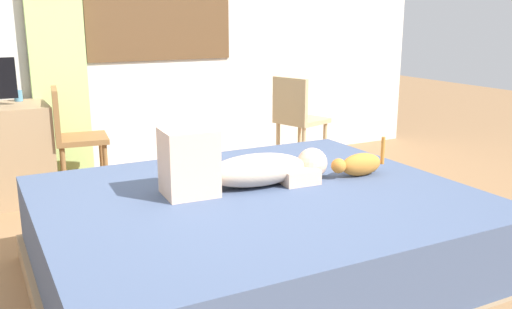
# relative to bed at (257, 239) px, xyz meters

# --- Properties ---
(ground_plane) EXTENTS (16.00, 16.00, 0.00)m
(ground_plane) POSITION_rel_bed_xyz_m (-0.11, -0.07, -0.25)
(ground_plane) COLOR olive
(back_wall_with_window) EXTENTS (6.40, 0.14, 2.90)m
(back_wall_with_window) POSITION_rel_bed_xyz_m (-0.10, 2.47, 1.21)
(back_wall_with_window) COLOR silver
(back_wall_with_window) RESTS_ON ground
(bed) EXTENTS (2.20, 1.86, 0.50)m
(bed) POSITION_rel_bed_xyz_m (0.00, 0.00, 0.00)
(bed) COLOR #997A56
(bed) RESTS_ON ground
(person_lying) EXTENTS (0.94, 0.30, 0.34)m
(person_lying) POSITION_rel_bed_xyz_m (-0.03, 0.13, 0.37)
(person_lying) COLOR #CCB299
(person_lying) RESTS_ON bed
(cat) EXTENTS (0.36, 0.12, 0.21)m
(cat) POSITION_rel_bed_xyz_m (0.66, 0.02, 0.32)
(cat) COLOR #C67A2D
(cat) RESTS_ON bed
(cup) EXTENTS (0.06, 0.06, 0.09)m
(cup) POSITION_rel_bed_xyz_m (-0.91, 2.24, 0.54)
(cup) COLOR teal
(cup) RESTS_ON desk
(chair_by_desk) EXTENTS (0.42, 0.42, 0.86)m
(chair_by_desk) POSITION_rel_bed_xyz_m (-0.59, 1.94, 0.26)
(chair_by_desk) COLOR brown
(chair_by_desk) RESTS_ON ground
(chair_spare) EXTENTS (0.48, 0.48, 0.86)m
(chair_spare) POSITION_rel_bed_xyz_m (1.34, 1.78, 0.26)
(chair_spare) COLOR tan
(chair_spare) RESTS_ON ground
(curtain_left) EXTENTS (0.44, 0.06, 2.33)m
(curtain_left) POSITION_rel_bed_xyz_m (-0.58, 2.35, 0.92)
(curtain_left) COLOR #ADCC75
(curtain_left) RESTS_ON ground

